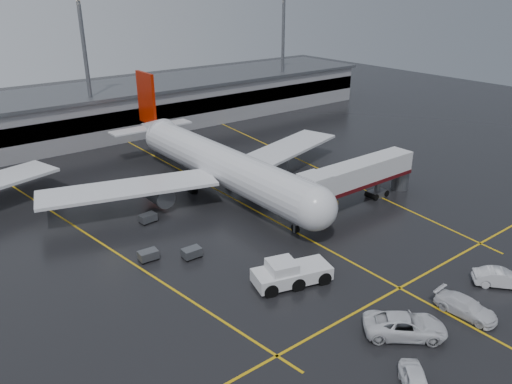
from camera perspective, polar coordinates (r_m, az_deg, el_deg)
ground at (r=64.29m, az=0.31°, el=-2.33°), size 220.00×220.00×0.00m
apron_line_centre at (r=64.29m, az=0.31°, el=-2.32°), size 0.25×90.00×0.02m
apron_line_stop at (r=51.04m, az=16.05°, el=-10.48°), size 60.00×0.25×0.02m
apron_line_left at (r=64.06m, az=-19.73°, el=-3.85°), size 9.99×69.35×0.02m
apron_line_right at (r=82.29m, az=5.86°, el=3.28°), size 7.57×69.64×0.02m
terminal at (r=102.95m, az=-16.64°, el=8.91°), size 122.00×19.00×8.60m
light_mast_mid at (r=93.95m, az=-18.81°, el=13.75°), size 3.00×1.20×25.45m
light_mast_right at (r=116.84m, az=3.10°, el=16.40°), size 3.00×1.20×25.45m
main_airliner at (r=70.03m, az=-4.61°, el=3.46°), size 48.80×45.60×14.10m
jet_bridge at (r=66.49m, az=11.63°, el=1.73°), size 19.90×3.40×6.05m
pushback_tractor at (r=49.37m, az=3.88°, el=-9.28°), size 8.17×5.11×2.72m
belt_loader at (r=64.96m, az=8.29°, el=-1.81°), size 3.57×2.56×2.09m
service_van_a at (r=44.68m, az=16.64°, el=-14.38°), size 7.21×6.86×1.90m
service_van_b at (r=48.91m, az=22.81°, el=-11.98°), size 2.63×5.65×1.60m
service_van_c at (r=54.49m, az=26.20°, el=-8.80°), size 4.79×5.06×1.71m
service_van_d at (r=39.92m, az=17.80°, el=-20.05°), size 4.33×4.65×1.55m
baggage_cart_a at (r=54.20m, az=-7.35°, el=-6.85°), size 2.04×1.37×1.12m
baggage_cart_b at (r=54.52m, az=-12.19°, el=-7.03°), size 2.09×1.44×1.12m
baggage_cart_c at (r=62.80m, az=-12.23°, el=-2.88°), size 2.12×1.49×1.12m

